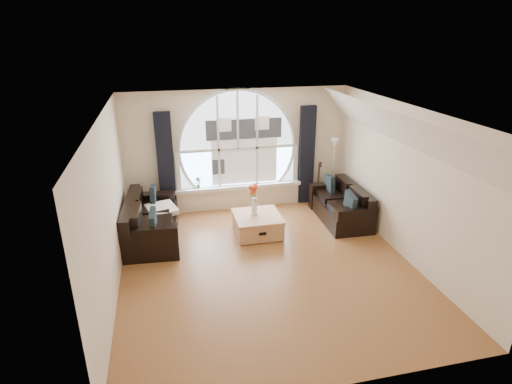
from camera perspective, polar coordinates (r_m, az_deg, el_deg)
name	(u,v)px	position (r m, az deg, el deg)	size (l,w,h in m)	color
ground	(267,266)	(7.42, 1.58, -10.08)	(5.00, 5.50, 0.01)	brown
ceiling	(269,112)	(6.43, 1.83, 10.87)	(5.00, 5.50, 0.01)	silver
wall_back	(238,150)	(9.35, -2.55, 5.78)	(5.00, 0.01, 2.70)	beige
wall_front	(334,291)	(4.51, 10.73, -13.19)	(5.00, 0.01, 2.70)	beige
wall_left	(109,208)	(6.68, -19.58, -2.14)	(0.01, 5.50, 2.70)	beige
wall_right	(405,183)	(7.79, 19.80, 1.19)	(0.01, 5.50, 2.70)	beige
attic_slope	(397,128)	(7.36, 18.79, 8.34)	(0.92, 5.50, 0.72)	silver
arched_window	(238,138)	(9.25, -2.54, 7.37)	(2.60, 0.06, 2.15)	silver
window_sill	(239,187)	(9.52, -2.36, 0.75)	(2.90, 0.22, 0.08)	white
window_frame	(238,139)	(9.23, -2.51, 7.32)	(2.76, 0.08, 2.15)	white
neighbor_house	(244,144)	(9.30, -1.60, 6.65)	(1.70, 0.02, 1.50)	silver
curtain_left	(166,165)	(9.16, -12.30, 3.64)	(0.35, 0.12, 2.30)	black
curtain_right	(307,156)	(9.70, 6.97, 4.99)	(0.35, 0.12, 2.30)	black
sofa_left	(152,220)	(8.37, -14.12, -3.80)	(0.94, 1.89, 0.84)	black
sofa_right	(341,203)	(9.11, 11.56, -1.44)	(0.84, 1.69, 0.75)	black
coffee_chest	(257,224)	(8.38, 0.19, -4.38)	(0.92, 0.92, 0.45)	#B17B4F
throw_blanket	(162,209)	(8.57, -12.85, -2.34)	(0.55, 0.55, 0.10)	silver
vase_flowers	(254,196)	(8.20, -0.26, -0.57)	(0.24, 0.24, 0.70)	white
floor_lamp	(333,173)	(9.71, 10.50, 2.62)	(0.24, 0.24, 1.60)	#B2B2B2
guitar	(317,182)	(9.83, 8.45, 1.33)	(0.36, 0.24, 1.06)	brown
potted_plant	(198,183)	(9.35, -7.96, 1.28)	(0.14, 0.09, 0.27)	#1E6023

